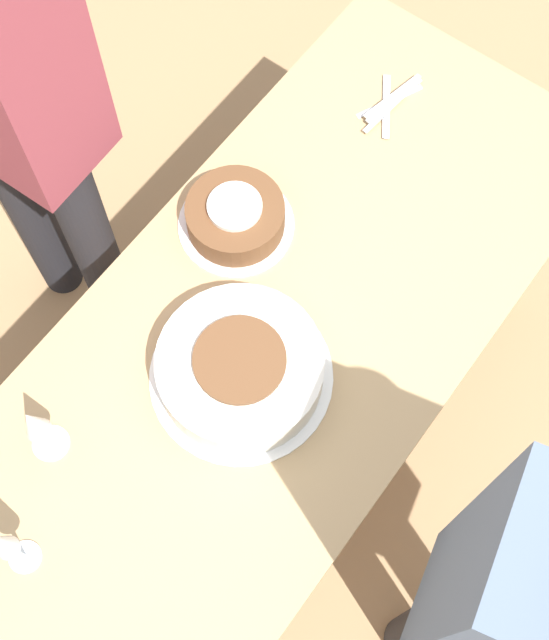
% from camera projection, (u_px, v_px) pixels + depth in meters
% --- Properties ---
extents(ground_plane, '(12.00, 12.00, 0.00)m').
position_uv_depth(ground_plane, '(274.00, 430.00, 2.47)').
color(ground_plane, '#A87F56').
extents(dining_table, '(1.67, 0.72, 0.74)m').
position_uv_depth(dining_table, '(274.00, 350.00, 1.89)').
color(dining_table, tan).
rests_on(dining_table, ground_plane).
extents(cake_center_white, '(0.36, 0.36, 0.10)m').
position_uv_depth(cake_center_white, '(240.00, 369.00, 1.70)').
color(cake_center_white, white).
rests_on(cake_center_white, dining_table).
extents(cake_front_chocolate, '(0.25, 0.25, 0.09)m').
position_uv_depth(cake_front_chocolate, '(235.00, 217.00, 1.84)').
color(cake_front_chocolate, white).
rests_on(cake_front_chocolate, dining_table).
extents(wine_glass_near, '(0.06, 0.06, 0.23)m').
position_uv_depth(wine_glass_near, '(2.00, 544.00, 1.47)').
color(wine_glass_near, silver).
rests_on(wine_glass_near, dining_table).
extents(wine_glass_far, '(0.07, 0.07, 0.19)m').
position_uv_depth(wine_glass_far, '(35.00, 425.00, 1.58)').
color(wine_glass_far, silver).
rests_on(wine_glass_far, dining_table).
extents(fork_pile, '(0.20, 0.11, 0.02)m').
position_uv_depth(fork_pile, '(390.00, 103.00, 1.99)').
color(fork_pile, silver).
rests_on(fork_pile, dining_table).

